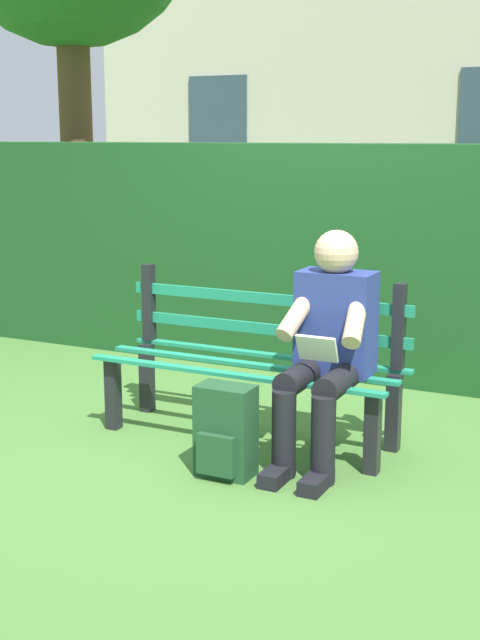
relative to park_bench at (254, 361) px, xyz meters
The scene contains 6 objects.
ground 0.42m from the park_bench, 90.00° to the left, with size 60.00×60.00×0.00m, color #477533.
park_bench is the anchor object (origin of this frame).
person_seated 0.55m from the park_bench, 160.20° to the left, with size 0.44×0.73×1.16m.
hedge_backdrop 1.66m from the park_bench, 74.45° to the right, with size 5.94×0.72×1.62m.
building_facade 9.37m from the park_bench, 77.23° to the right, with size 7.67×3.33×6.53m.
backpack 0.63m from the park_bench, 101.89° to the left, with size 0.27×0.24×0.45m.
Camera 1 is at (-1.93, 4.03, 1.61)m, focal length 48.77 mm.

